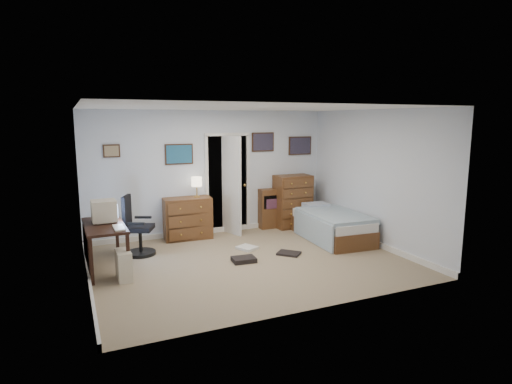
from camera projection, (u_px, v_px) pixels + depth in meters
floor at (250, 262)px, 7.08m from camera, size 5.00×4.00×0.02m
computer_desk at (99, 235)px, 6.56m from camera, size 0.61×1.27×0.73m
crt_monitor at (104, 211)px, 6.68m from camera, size 0.38×0.36×0.35m
keyboard at (119, 228)px, 6.32m from camera, size 0.15×0.39×0.02m
pc_tower at (124, 265)px, 6.23m from camera, size 0.21×0.41×0.44m
office_chair at (137, 232)px, 7.36m from camera, size 0.67×0.67×1.04m
media_stack at (91, 221)px, 8.12m from camera, size 0.18×0.18×0.83m
low_dresser at (188, 218)px, 8.38m from camera, size 0.94×0.51×0.81m
table_lamp at (197, 182)px, 8.34m from camera, size 0.22×0.22×0.40m
doorway at (223, 182)px, 9.09m from camera, size 0.96×1.12×2.05m
tall_dresser at (293, 201)px, 9.26m from camera, size 0.78×0.46×1.14m
headboard_bookcase at (280, 206)px, 9.28m from camera, size 0.95×0.25×0.85m
bed at (331, 225)px, 8.34m from camera, size 1.07×1.86×0.59m
wall_posters at (237, 148)px, 8.79m from camera, size 4.38×0.04×0.60m
floor_clutter at (256, 255)px, 7.32m from camera, size 1.30×1.03×0.08m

